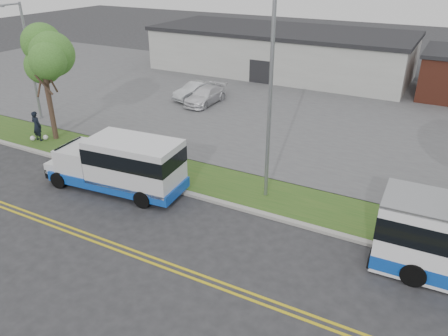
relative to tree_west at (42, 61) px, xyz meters
The scene contains 16 objects.
ground 13.43m from the tree_west, 14.93° to the right, with size 140.00×140.00×0.00m, color #28282B.
lane_line_north 14.83m from the tree_west, 30.43° to the right, with size 70.00×0.12×0.01m, color gold.
lane_line_south 14.97m from the tree_west, 31.49° to the right, with size 70.00×0.12×0.01m, color gold.
curb 13.19m from the tree_west, ahead, with size 80.00×0.30×0.15m, color #9E9B93.
verge 13.03m from the tree_west, ahead, with size 80.00×3.30×0.10m, color #28531B.
parking_lot 18.98m from the tree_west, 48.99° to the left, with size 80.00×25.00×0.10m, color #4C4C4F.
commercial_building 24.72m from the tree_west, 75.85° to the left, with size 25.40×10.40×4.35m.
tree_west is the anchor object (origin of this frame).
streetlight_near 15.01m from the tree_west, ahead, with size 0.35×1.53×9.50m.
streetlight_far 4.62m from the tree_west, 151.02° to the left, with size 0.35×1.53×8.00m.
shuttle_bus 9.71m from the tree_west, 20.71° to the right, with size 7.55×3.06×2.82m.
pedestrian 4.18m from the tree_west, 132.57° to the right, with size 0.71×0.46×1.93m, color black.
parked_car_a 13.01m from the tree_west, 73.93° to the left, with size 1.42×4.08×1.34m, color #ADB0B4.
parked_car_b 12.80m from the tree_west, 66.58° to the left, with size 1.83×4.50×1.31m, color white.
grocery_bag_left 5.06m from the tree_west, 134.69° to the right, with size 0.32×0.32×0.32m, color white.
grocery_bag_right 4.90m from the tree_west, 127.85° to the right, with size 0.32×0.32×0.32m, color white.
Camera 1 is at (10.17, -14.84, 10.79)m, focal length 35.00 mm.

